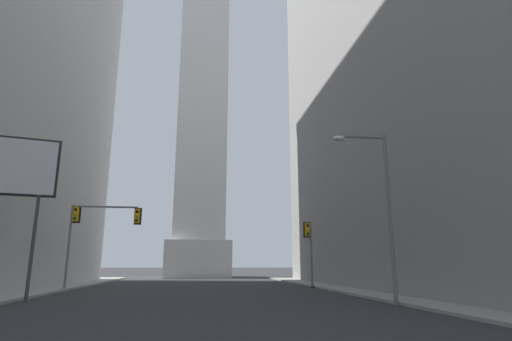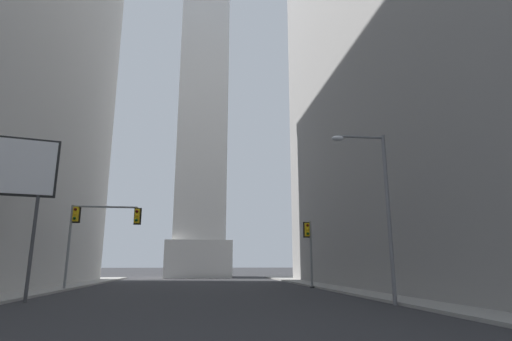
{
  "view_description": "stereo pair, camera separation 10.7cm",
  "coord_description": "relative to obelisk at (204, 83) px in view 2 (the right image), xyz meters",
  "views": [
    {
      "loc": [
        -0.19,
        -0.64,
        1.92
      ],
      "look_at": [
        5.53,
        38.74,
        11.22
      ],
      "focal_mm": 28.0,
      "sensor_mm": 36.0,
      "label": 1
    },
    {
      "loc": [
        -0.09,
        -0.65,
        1.92
      ],
      "look_at": [
        5.53,
        38.74,
        11.22
      ],
      "focal_mm": 28.0,
      "sensor_mm": 36.0,
      "label": 2
    }
  ],
  "objects": [
    {
      "name": "traffic_light_mid_right",
      "position": [
        9.07,
        -26.66,
        -26.51
      ],
      "size": [
        0.78,
        0.5,
        5.4
      ],
      "color": "slate",
      "rests_on": "ground_plane"
    },
    {
      "name": "street_lamp",
      "position": [
        8.8,
        -40.78,
        -24.93
      ],
      "size": [
        2.85,
        0.36,
        8.42
      ],
      "color": "slate",
      "rests_on": "ground_plane"
    },
    {
      "name": "billboard_sign",
      "position": [
        -10.29,
        -37.16,
        -23.34
      ],
      "size": [
        4.8,
        1.28,
        8.62
      ],
      "color": "#3F3F42",
      "rests_on": "ground_plane"
    },
    {
      "name": "traffic_light_mid_left",
      "position": [
        -8.02,
        -27.38,
        -25.26
      ],
      "size": [
        5.34,
        0.52,
        6.3
      ],
      "color": "slate",
      "rests_on": "ground_plane"
    },
    {
      "name": "obelisk",
      "position": [
        0.0,
        0.0,
        0.0
      ],
      "size": [
        9.1,
        9.1,
        62.66
      ],
      "color": "silver",
      "rests_on": "ground_plane"
    },
    {
      "name": "building_right",
      "position": [
        22.73,
        -31.91,
        -9.95
      ],
      "size": [
        22.68,
        43.89,
        40.24
      ],
      "color": "gray",
      "rests_on": "ground_plane"
    },
    {
      "name": "sidewalk_right",
      "position": [
        11.86,
        -37.61,
        -30.0
      ],
      "size": [
        5.0,
        70.52,
        0.15
      ],
      "primitive_type": "cube",
      "color": "gray",
      "rests_on": "ground_plane"
    }
  ]
}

